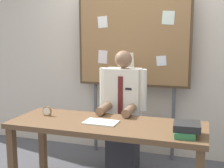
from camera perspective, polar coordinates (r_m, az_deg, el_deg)
name	(u,v)px	position (r m, az deg, el deg)	size (l,w,h in m)	color
back_wall	(137,53)	(3.95, 4.75, 6.00)	(6.40, 0.08, 2.70)	beige
desk	(106,132)	(2.90, -1.09, -9.15)	(1.89, 0.68, 0.74)	brown
person	(123,116)	(3.43, 2.09, -6.23)	(0.55, 0.56, 1.41)	#2D2D33
bulletin_board	(133,41)	(3.74, 4.06, 8.27)	(1.44, 0.09, 2.13)	#4C3823
book_stack	(186,129)	(2.57, 14.03, -8.40)	(0.23, 0.26, 0.11)	#337F47
open_notebook	(101,122)	(2.87, -2.14, -7.35)	(0.32, 0.20, 0.01)	silver
desk_clock	(47,112)	(3.18, -12.35, -5.20)	(0.10, 0.04, 0.10)	olive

